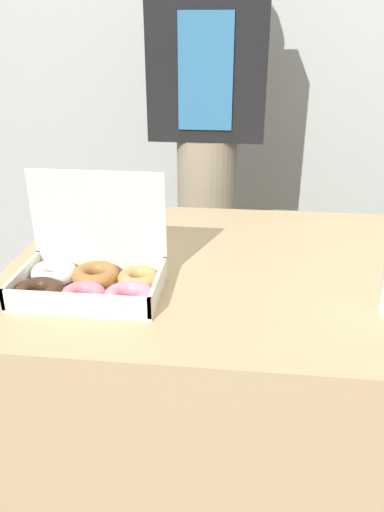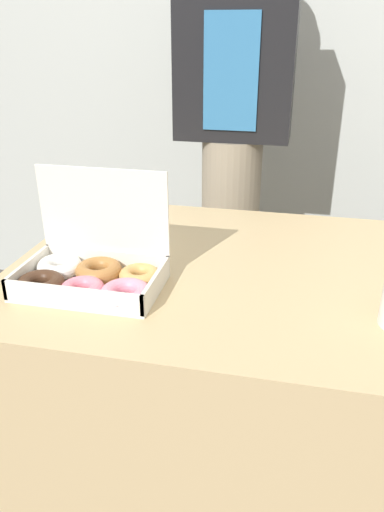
% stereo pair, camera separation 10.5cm
% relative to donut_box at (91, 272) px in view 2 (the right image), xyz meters
% --- Properties ---
extents(ground_plane, '(14.00, 14.00, 0.00)m').
position_rel_donut_box_xyz_m(ground_plane, '(0.30, 0.17, -0.76)').
color(ground_plane, '#4C4742').
extents(wall_back, '(10.00, 0.05, 2.60)m').
position_rel_donut_box_xyz_m(wall_back, '(0.30, 1.36, 0.54)').
color(wall_back, '#B2B7B2').
rests_on(wall_back, ground_plane).
extents(table, '(1.07, 0.81, 0.72)m').
position_rel_donut_box_xyz_m(table, '(0.30, 0.17, -0.40)').
color(table, tan).
rests_on(table, ground_plane).
extents(donut_box, '(0.33, 0.23, 0.24)m').
position_rel_donut_box_xyz_m(donut_box, '(0.00, 0.00, 0.00)').
color(donut_box, white).
rests_on(donut_box, table).
extents(person_customer, '(0.39, 0.22, 1.67)m').
position_rel_donut_box_xyz_m(person_customer, '(0.17, 0.87, 0.16)').
color(person_customer, gray).
rests_on(person_customer, ground_plane).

